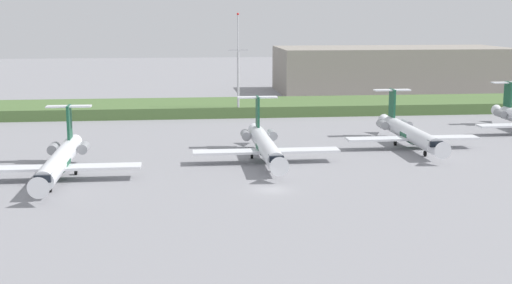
{
  "coord_description": "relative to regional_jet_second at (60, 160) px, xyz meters",
  "views": [
    {
      "loc": [
        -12.04,
        -88.9,
        22.98
      ],
      "look_at": [
        0.0,
        18.62,
        3.0
      ],
      "focal_mm": 49.18,
      "sensor_mm": 36.0,
      "label": 1
    }
  ],
  "objects": [
    {
      "name": "regional_jet_fourth",
      "position": [
        56.52,
        16.94,
        0.0
      ],
      "size": [
        22.81,
        31.0,
        9.0
      ],
      "color": "silver",
      "rests_on": "ground"
    },
    {
      "name": "grass_berm",
      "position": [
        28.81,
        63.65,
        -1.32
      ],
      "size": [
        320.0,
        20.0,
        2.43
      ],
      "primitive_type": "cube",
      "color": "#4C6B38",
      "rests_on": "ground"
    },
    {
      "name": "antenna_mast",
      "position": [
        29.96,
        54.06,
        7.01
      ],
      "size": [
        4.4,
        0.5,
        22.99
      ],
      "color": "#B2B2B7",
      "rests_on": "ground"
    },
    {
      "name": "distant_hangar",
      "position": [
        79.73,
        103.01,
        3.97
      ],
      "size": [
        67.18,
        28.85,
        13.01
      ],
      "primitive_type": "cube",
      "color": "gray",
      "rests_on": "ground"
    },
    {
      "name": "regional_jet_third",
      "position": [
        30.23,
        8.46,
        0.0
      ],
      "size": [
        22.81,
        31.0,
        9.0
      ],
      "color": "silver",
      "rests_on": "ground"
    },
    {
      "name": "ground_plane",
      "position": [
        28.81,
        19.98,
        -2.54
      ],
      "size": [
        500.0,
        500.0,
        0.0
      ],
      "primitive_type": "plane",
      "color": "gray"
    },
    {
      "name": "regional_jet_second",
      "position": [
        0.0,
        0.0,
        0.0
      ],
      "size": [
        22.81,
        31.0,
        9.0
      ],
      "color": "silver",
      "rests_on": "ground"
    }
  ]
}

